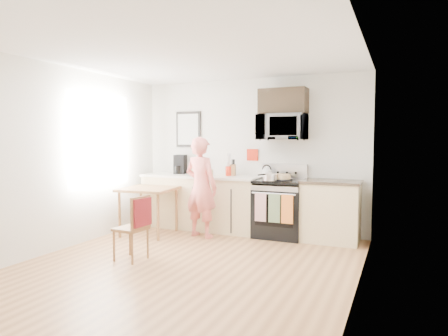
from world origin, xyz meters
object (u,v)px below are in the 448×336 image
at_px(cake, 283,177).
at_px(chair, 138,219).
at_px(microwave, 282,127).
at_px(person, 201,187).
at_px(dining_table, 149,193).
at_px(range, 280,210).

bearing_deg(cake, chair, -125.44).
bearing_deg(microwave, cake, -68.41).
bearing_deg(chair, person, 88.75).
bearing_deg(person, dining_table, 23.06).
height_order(range, person, person).
bearing_deg(dining_table, range, 19.52).
relative_size(range, chair, 1.38).
distance_m(microwave, person, 1.62).
distance_m(dining_table, cake, 2.20).
relative_size(range, person, 0.72).
bearing_deg(range, dining_table, -160.48).
bearing_deg(microwave, range, -89.94).
height_order(range, cake, range).
xyz_separation_m(microwave, person, (-1.15, -0.63, -0.96)).
distance_m(person, dining_table, 0.90).
bearing_deg(dining_table, cake, 16.76).
relative_size(range, microwave, 1.53).
bearing_deg(chair, dining_table, 123.61).
relative_size(person, cake, 5.53).
distance_m(microwave, cake, 0.82).
xyz_separation_m(chair, cake, (1.37, 1.92, 0.43)).
distance_m(range, microwave, 1.33).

